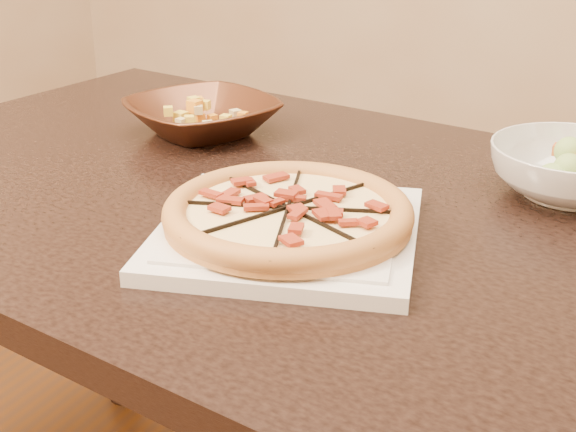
% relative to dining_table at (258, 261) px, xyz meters
% --- Properties ---
extents(dining_table, '(1.38, 0.98, 0.75)m').
position_rel_dining_table_xyz_m(dining_table, '(0.00, 0.00, 0.00)').
color(dining_table, black).
rests_on(dining_table, floor).
extents(plate, '(0.36, 0.36, 0.02)m').
position_rel_dining_table_xyz_m(plate, '(0.12, -0.13, 0.12)').
color(plate, white).
rests_on(plate, dining_table).
extents(pizza, '(0.29, 0.29, 0.03)m').
position_rel_dining_table_xyz_m(pizza, '(0.12, -0.13, 0.15)').
color(pizza, '#CE7D3D').
rests_on(pizza, plate).
extents(bronze_bowl, '(0.30, 0.30, 0.06)m').
position_rel_dining_table_xyz_m(bronze_bowl, '(-0.19, 0.16, 0.14)').
color(bronze_bowl, brown).
rests_on(bronze_bowl, dining_table).
extents(mixed_dish, '(0.12, 0.11, 0.03)m').
position_rel_dining_table_xyz_m(mixed_dish, '(-0.19, 0.16, 0.18)').
color(mixed_dish, tan).
rests_on(mixed_dish, bronze_bowl).
extents(salad_bowl, '(0.27, 0.27, 0.07)m').
position_rel_dining_table_xyz_m(salad_bowl, '(0.38, 0.17, 0.15)').
color(salad_bowl, silver).
rests_on(salad_bowl, dining_table).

